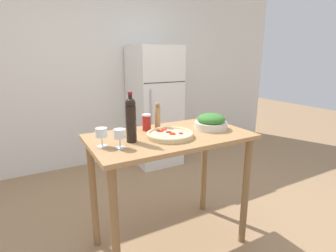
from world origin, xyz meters
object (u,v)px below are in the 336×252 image
wine_bottle (131,119)px  salad_bowl (211,122)px  wine_glass_near (120,135)px  homemade_pizza (170,135)px  pepper_mill (158,117)px  salt_canister (147,122)px  wine_glass_far (102,133)px  refrigerator (154,106)px

wine_bottle → salad_bowl: 0.70m
wine_glass_near → homemade_pizza: wine_glass_near is taller
wine_bottle → pepper_mill: wine_bottle is taller
wine_bottle → salt_canister: size_ratio=2.62×
pepper_mill → salt_canister: bearing=170.6°
wine_glass_far → homemade_pizza: wine_glass_far is taller
pepper_mill → salt_canister: size_ratio=1.67×
refrigerator → salt_canister: size_ratio=12.70×
refrigerator → wine_bottle: refrigerator is taller
refrigerator → salad_bowl: 1.76m
wine_glass_near → wine_glass_far: (-0.09, 0.08, 0.00)m
wine_bottle → wine_glass_near: bearing=-143.4°
wine_glass_near → wine_bottle: bearing=36.6°
refrigerator → wine_bottle: size_ratio=4.85×
salad_bowl → salt_canister: (-0.48, 0.21, 0.01)m
wine_glass_near → homemade_pizza: size_ratio=0.36×
refrigerator → salad_bowl: refrigerator is taller
salad_bowl → salt_canister: size_ratio=2.01×
wine_glass_near → wine_glass_far: 0.12m
salad_bowl → homemade_pizza: 0.41m
homemade_pizza → salad_bowl: bearing=5.1°
homemade_pizza → wine_bottle: bearing=173.4°
refrigerator → salad_bowl: size_ratio=6.30×
salad_bowl → homemade_pizza: bearing=-174.9°
refrigerator → salad_bowl: bearing=-100.6°
wine_glass_far → homemade_pizza: bearing=-3.6°
wine_glass_far → salad_bowl: salad_bowl is taller
refrigerator → wine_glass_near: 2.14m
wine_bottle → salt_canister: (0.21, 0.21, -0.10)m
salad_bowl → wine_glass_far: bearing=-179.7°
refrigerator → wine_glass_far: size_ratio=13.29×
refrigerator → homemade_pizza: (-0.73, -1.76, 0.14)m
pepper_mill → homemade_pizza: (-0.02, -0.23, -0.09)m
homemade_pizza → pepper_mill: bearing=86.2°
homemade_pizza → salt_canister: 0.26m
wine_bottle → homemade_pizza: wine_bottle is taller
refrigerator → wine_glass_far: 2.12m
pepper_mill → salt_canister: (-0.09, 0.02, -0.04)m
wine_glass_far → homemade_pizza: 0.50m
wine_glass_near → salt_canister: size_ratio=0.96×
refrigerator → wine_glass_near: size_ratio=13.29×
wine_bottle → salad_bowl: wine_bottle is taller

